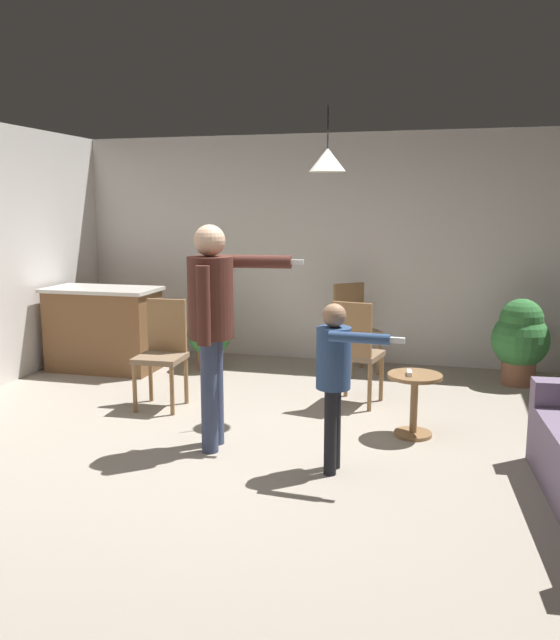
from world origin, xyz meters
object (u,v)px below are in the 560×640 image
Objects in this scene: kitchen_counter at (104,329)px; spare_remote_on_table at (409,373)px; side_table_by_couch at (414,397)px; person_child at (335,369)px; potted_plant_corner at (520,337)px; dining_chair_centre_back at (354,324)px; dining_chair_by_counter at (355,349)px; potted_plant_by_wall at (210,332)px; person_adult at (213,312)px; dining_chair_near_wall at (163,349)px.

kitchen_counter is 3.78m from spare_remote_on_table.
side_table_by_couch is (3.56, -1.35, -0.15)m from kitchen_counter.
kitchen_counter is 1.05× the size of person_child.
side_table_by_couch is 2.14m from potted_plant_corner.
spare_remote_on_table reaches higher than side_table_by_couch.
side_table_by_couch is 2.14m from dining_chair_centre_back.
kitchen_counter is 3.05m from dining_chair_by_counter.
dining_chair_by_counter is at bearing 129.75° from side_table_by_couch.
potted_plant_corner is at bearing 61.96° from spare_remote_on_table.
side_table_by_couch is at bearing -35.22° from potted_plant_by_wall.
dining_chair_by_counter is at bearing 141.26° from person_adult.
potted_plant_corner is 2.18m from spare_remote_on_table.
kitchen_counter is 0.73× the size of person_adult.
potted_plant_corner is (2.46, 2.55, -0.57)m from person_adult.
dining_chair_near_wall and dining_chair_centre_back have the same top height.
dining_chair_centre_back is 1.10× the size of potted_plant_corner.
spare_remote_on_table is (3.52, -1.39, 0.06)m from kitchen_counter.
potted_plant_by_wall is (1.15, 0.35, -0.05)m from kitchen_counter.
kitchen_counter is at bearing -162.97° from potted_plant_by_wall.
dining_chair_centre_back is at bearing 110.05° from dining_chair_by_counter.
spare_remote_on_table is at bearing -36.31° from potted_plant_by_wall.
potted_plant_by_wall is (-1.91, 2.58, -0.32)m from person_child.
person_adult reaches higher than side_table_by_couch.
spare_remote_on_table is at bearing 170.49° from dining_chair_near_wall.
dining_chair_near_wall is (-1.74, -0.45, 0.00)m from dining_chair_by_counter.
person_adult reaches higher than person_child.
dining_chair_centre_back is (-0.79, 1.98, 0.22)m from side_table_by_couch.
potted_plant_corner is at bearing 155.18° from person_child.
kitchen_counter is 9.69× the size of spare_remote_on_table.
side_table_by_couch is at bearing 171.53° from dining_chair_near_wall.
potted_plant_by_wall is (-1.62, -0.28, -0.12)m from dining_chair_centre_back.
person_child is (-0.50, -0.88, 0.42)m from side_table_by_couch.
side_table_by_couch is at bearing -39.27° from dining_chair_by_counter.
dining_chair_near_wall is 2.31m from dining_chair_centre_back.
potted_plant_by_wall is (-0.09, 1.45, -0.12)m from dining_chair_near_wall.
dining_chair_centre_back is (1.53, 1.73, 0.00)m from dining_chair_near_wall.
dining_chair_by_counter is at bearing -28.69° from potted_plant_by_wall.
kitchen_counter is 1.38× the size of potted_plant_corner.
spare_remote_on_table is (0.54, -0.74, -0.01)m from dining_chair_by_counter.
dining_chair_near_wall reaches higher than spare_remote_on_table.
person_adult is at bearing 130.44° from dining_chair_near_wall.
potted_plant_by_wall is (-1.83, 1.00, -0.12)m from dining_chair_by_counter.
person_child is 9.27× the size of spare_remote_on_table.
potted_plant_by_wall is at bearing 17.03° from kitchen_counter.
potted_plant_corner is (3.30, 1.64, -0.04)m from dining_chair_near_wall.
kitchen_counter is 1.63× the size of potted_plant_by_wall.
person_child is 2.88m from dining_chair_centre_back.
potted_plant_corner is 7.02× the size of spare_remote_on_table.
kitchen_counter is 1.20m from potted_plant_by_wall.
kitchen_counter is 2.85m from dining_chair_centre_back.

